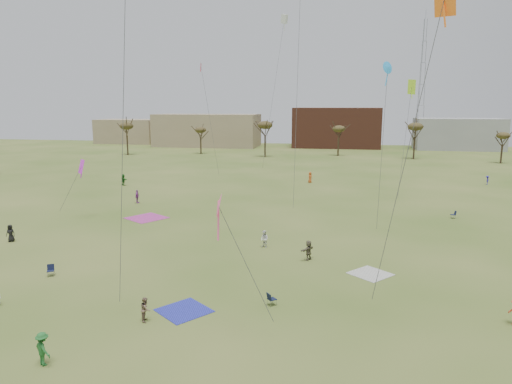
% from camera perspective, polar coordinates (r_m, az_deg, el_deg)
% --- Properties ---
extents(ground, '(260.00, 260.00, 0.00)m').
position_cam_1_polar(ground, '(30.03, -4.38, -14.64)').
color(ground, '#3B5A1C').
rests_on(ground, ground).
extents(flyer_near_center, '(1.29, 1.10, 1.74)m').
position_cam_1_polar(flyer_near_center, '(26.55, -24.78, -17.14)').
color(flyer_near_center, '#216329').
rests_on(flyer_near_center, ground).
extents(spectator_fore_b, '(0.73, 0.84, 1.49)m').
position_cam_1_polar(spectator_fore_b, '(29.45, -13.45, -13.86)').
color(spectator_fore_b, '#7A614E').
rests_on(spectator_fore_b, ground).
extents(spectator_fore_c, '(1.28, 1.59, 1.70)m').
position_cam_1_polar(spectator_fore_c, '(39.28, 6.48, -7.14)').
color(spectator_fore_c, '#645D48').
rests_on(spectator_fore_c, ground).
extents(flyer_mid_a, '(0.90, 0.67, 1.66)m').
position_cam_1_polar(flyer_mid_a, '(49.95, -28.00, -4.50)').
color(flyer_mid_a, black).
rests_on(flyer_mid_a, ground).
extents(spectator_mid_d, '(0.50, 1.07, 1.78)m').
position_cam_1_polar(spectator_mid_d, '(63.28, -14.43, -0.54)').
color(spectator_mid_d, purple).
rests_on(spectator_mid_d, ground).
extents(spectator_mid_e, '(0.97, 0.93, 1.57)m').
position_cam_1_polar(spectator_mid_e, '(42.40, 1.05, -5.82)').
color(spectator_mid_e, white).
rests_on(spectator_mid_e, ground).
extents(flyer_far_a, '(1.68, 1.46, 1.84)m').
position_cam_1_polar(flyer_far_a, '(77.85, -16.03, 1.46)').
color(flyer_far_a, '#246923').
rests_on(flyer_far_a, ground).
extents(flyer_far_b, '(0.92, 1.05, 1.82)m').
position_cam_1_polar(flyer_far_b, '(77.93, 6.68, 1.81)').
color(flyer_far_b, '#C45621').
rests_on(flyer_far_b, ground).
extents(flyer_far_c, '(0.76, 1.05, 1.46)m').
position_cam_1_polar(flyer_far_c, '(84.50, 26.60, 1.31)').
color(flyer_far_c, '#29219B').
rests_on(flyer_far_c, ground).
extents(blanket_blue, '(3.99, 3.99, 0.03)m').
position_cam_1_polar(blanket_blue, '(30.57, -8.86, -14.26)').
color(blanket_blue, '#282FAF').
rests_on(blanket_blue, ground).
extents(blanket_cream, '(3.79, 3.79, 0.03)m').
position_cam_1_polar(blanket_cream, '(37.27, 13.91, -9.78)').
color(blanket_cream, beige).
rests_on(blanket_cream, ground).
extents(blanket_plum, '(5.37, 5.37, 0.03)m').
position_cam_1_polar(blanket_plum, '(54.86, -13.34, -3.13)').
color(blanket_plum, '#B83894').
rests_on(blanket_plum, ground).
extents(camp_chair_left, '(0.70, 0.72, 0.87)m').
position_cam_1_polar(camp_chair_left, '(39.01, -23.96, -9.07)').
color(camp_chair_left, '#121732').
rests_on(camp_chair_left, ground).
extents(camp_chair_center, '(0.74, 0.74, 0.87)m').
position_cam_1_polar(camp_chair_center, '(30.90, 1.95, -13.33)').
color(camp_chair_center, '#121932').
rests_on(camp_chair_center, ground).
extents(camp_chair_right, '(0.60, 0.56, 0.87)m').
position_cam_1_polar(camp_chair_right, '(57.83, 23.12, -2.75)').
color(camp_chair_right, '#141938').
rests_on(camp_chair_right, ground).
extents(kites_aloft, '(65.34, 74.99, 27.89)m').
position_cam_1_polar(kites_aloft, '(64.37, 6.05, 19.00)').
color(kites_aloft, red).
rests_on(kites_aloft, ground).
extents(tree_line, '(117.44, 49.32, 8.91)m').
position_cam_1_polar(tree_line, '(105.94, 5.25, 7.53)').
color(tree_line, '#3A2B1E').
rests_on(tree_line, ground).
extents(building_tan, '(32.00, 14.00, 10.00)m').
position_cam_1_polar(building_tan, '(147.56, -6.02, 7.58)').
color(building_tan, '#937F60').
rests_on(building_tan, ground).
extents(building_brick, '(26.00, 16.00, 12.00)m').
position_cam_1_polar(building_brick, '(146.36, 9.88, 7.85)').
color(building_brick, brown).
rests_on(building_brick, ground).
extents(building_grey, '(24.00, 12.00, 9.00)m').
position_cam_1_polar(building_grey, '(148.11, 23.60, 6.57)').
color(building_grey, gray).
rests_on(building_grey, ground).
extents(building_tan_west, '(20.00, 12.00, 8.00)m').
position_cam_1_polar(building_tan_west, '(165.07, -15.42, 7.23)').
color(building_tan_west, '#937F60').
rests_on(building_tan_west, ground).
extents(radio_tower, '(1.51, 1.72, 41.00)m').
position_cam_1_polar(radio_tower, '(153.03, 19.70, 12.46)').
color(radio_tower, '#9EA3A8').
rests_on(radio_tower, ground).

